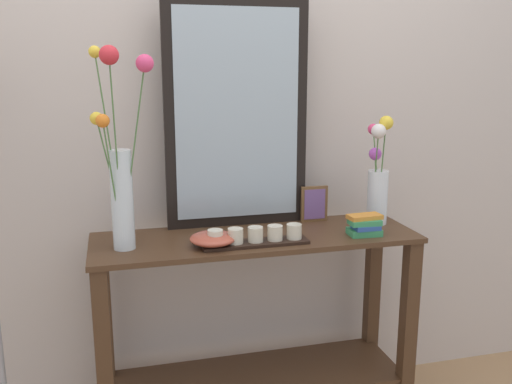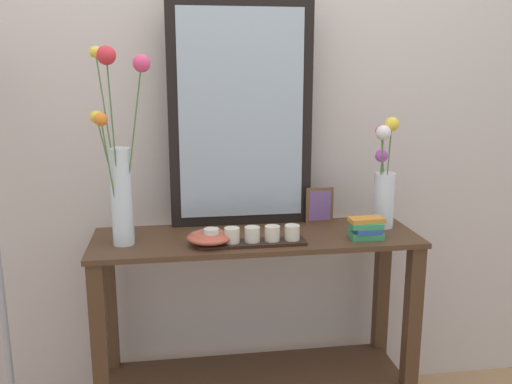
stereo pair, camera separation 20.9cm
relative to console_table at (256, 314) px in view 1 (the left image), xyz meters
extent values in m
cube|color=beige|center=(0.00, 0.32, 0.84)|extent=(6.40, 0.08, 2.70)
cube|color=#472D1C|center=(0.00, 0.00, 0.32)|extent=(1.25, 0.40, 0.02)
cube|color=#472D1C|center=(0.00, 0.00, -0.28)|extent=(1.19, 0.36, 0.02)
cube|color=#472D1C|center=(-0.58, -0.16, -0.10)|extent=(0.06, 0.06, 0.82)
cube|color=#472D1C|center=(0.58, -0.16, -0.10)|extent=(0.06, 0.06, 0.82)
cube|color=#472D1C|center=(-0.58, 0.16, -0.10)|extent=(0.06, 0.06, 0.82)
cube|color=#472D1C|center=(0.58, 0.16, -0.10)|extent=(0.06, 0.06, 0.82)
cube|color=black|center=(-0.03, 0.17, 0.78)|extent=(0.57, 0.03, 0.90)
cube|color=#9EADB7|center=(-0.03, 0.15, 0.78)|extent=(0.49, 0.00, 0.82)
cylinder|color=silver|center=(-0.49, -0.03, 0.51)|extent=(0.08, 0.08, 0.35)
cylinder|color=#4C753D|center=(-0.50, -0.07, 0.67)|extent=(0.02, 0.08, 0.65)
sphere|color=red|center=(-0.51, -0.11, 1.00)|extent=(0.06, 0.06, 0.06)
cylinder|color=#4C753D|center=(-0.52, -0.07, 0.57)|extent=(0.05, 0.05, 0.44)
sphere|color=orange|center=(-0.54, -0.09, 0.79)|extent=(0.05, 0.05, 0.05)
cylinder|color=#4C753D|center=(-0.52, -0.03, 0.68)|extent=(0.07, 0.04, 0.66)
sphere|color=yellow|center=(-0.56, -0.01, 1.01)|extent=(0.04, 0.04, 0.04)
cylinder|color=#4C753D|center=(-0.45, -0.06, 0.66)|extent=(0.11, 0.09, 0.63)
sphere|color=#EA4275|center=(-0.40, -0.10, 0.97)|extent=(0.06, 0.06, 0.06)
cylinder|color=#4C753D|center=(-0.52, -0.03, 0.57)|extent=(0.09, 0.02, 0.45)
sphere|color=yellow|center=(-0.56, -0.04, 0.79)|extent=(0.04, 0.04, 0.04)
cylinder|color=silver|center=(0.52, 0.04, 0.44)|extent=(0.08, 0.08, 0.22)
cylinder|color=#4C753D|center=(0.52, 0.01, 0.55)|extent=(0.01, 0.04, 0.40)
sphere|color=yellow|center=(0.52, -0.01, 0.75)|extent=(0.06, 0.06, 0.06)
cylinder|color=#4C753D|center=(0.53, 0.06, 0.53)|extent=(0.02, 0.08, 0.37)
sphere|color=#EA4275|center=(0.52, 0.10, 0.71)|extent=(0.04, 0.04, 0.04)
cylinder|color=#4C753D|center=(0.52, 0.04, 0.48)|extent=(0.03, 0.01, 0.27)
sphere|color=#B24CB7|center=(0.51, 0.04, 0.62)|extent=(0.05, 0.05, 0.05)
cylinder|color=#4C753D|center=(0.50, 0.02, 0.53)|extent=(0.03, 0.08, 0.37)
sphere|color=silver|center=(0.48, -0.02, 0.72)|extent=(0.06, 0.06, 0.06)
cube|color=black|center=(-0.03, -0.11, 0.33)|extent=(0.39, 0.09, 0.01)
cylinder|color=beige|center=(-0.18, -0.11, 0.37)|extent=(0.06, 0.06, 0.05)
cylinder|color=beige|center=(-0.10, -0.11, 0.37)|extent=(0.06, 0.06, 0.05)
cylinder|color=beige|center=(-0.03, -0.11, 0.37)|extent=(0.06, 0.06, 0.05)
cylinder|color=beige|center=(0.04, -0.11, 0.37)|extent=(0.06, 0.06, 0.05)
cylinder|color=beige|center=(0.12, -0.11, 0.37)|extent=(0.06, 0.06, 0.05)
cube|color=brown|center=(0.29, 0.14, 0.40)|extent=(0.11, 0.01, 0.15)
cube|color=#714F88|center=(0.29, 0.13, 0.40)|extent=(0.09, 0.00, 0.13)
cylinder|color=#B24C38|center=(-0.18, -0.09, 0.33)|extent=(0.07, 0.07, 0.01)
ellipsoid|color=#B24C38|center=(-0.18, -0.09, 0.36)|extent=(0.17, 0.17, 0.04)
cube|color=#388E56|center=(0.41, -0.10, 0.34)|extent=(0.13, 0.09, 0.03)
cube|color=#2D519E|center=(0.41, -0.11, 0.36)|extent=(0.10, 0.07, 0.02)
cube|color=#388E56|center=(0.40, -0.11, 0.38)|extent=(0.12, 0.08, 0.02)
cube|color=orange|center=(0.41, -0.10, 0.40)|extent=(0.13, 0.08, 0.02)
camera|label=1|loc=(-0.51, -1.98, 0.96)|focal=38.94mm
camera|label=2|loc=(-0.31, -2.02, 0.96)|focal=38.94mm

